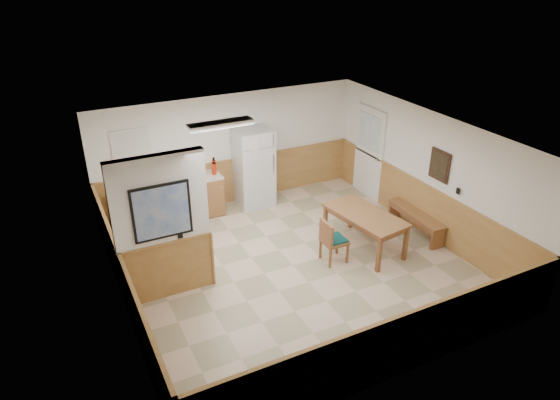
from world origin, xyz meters
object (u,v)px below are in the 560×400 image
fire_extinguisher (214,167)px  soap_bottle (142,183)px  dining_table (365,218)px  dining_chair (331,239)px  dining_bench (416,217)px  refrigerator (254,168)px

fire_extinguisher → soap_bottle: 1.54m
dining_table → soap_bottle: bearing=133.9°
dining_chair → fire_extinguisher: bearing=113.7°
dining_bench → dining_chair: dining_chair is taller
dining_table → dining_bench: (1.30, 0.03, -0.31)m
soap_bottle → dining_table: bearing=-37.6°
dining_chair → soap_bottle: bearing=134.5°
fire_extinguisher → dining_bench: bearing=-53.9°
dining_bench → soap_bottle: soap_bottle is taller
refrigerator → dining_chair: (0.27, -2.82, -0.39)m
dining_bench → fire_extinguisher: (-3.32, 2.68, 0.73)m
dining_bench → dining_chair: (-2.13, -0.15, 0.16)m
dining_bench → fire_extinguisher: size_ratio=3.89×
dining_table → fire_extinguisher: size_ratio=4.45×
refrigerator → fire_extinguisher: 0.93m
fire_extinguisher → refrigerator: bearing=-15.7°
dining_chair → fire_extinguisher: fire_extinguisher is taller
refrigerator → dining_chair: bearing=-83.5°
refrigerator → fire_extinguisher: (-0.92, 0.01, 0.18)m
soap_bottle → fire_extinguisher: bearing=-1.3°
refrigerator → dining_table: refrigerator is taller
refrigerator → soap_bottle: (-2.45, 0.04, 0.12)m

